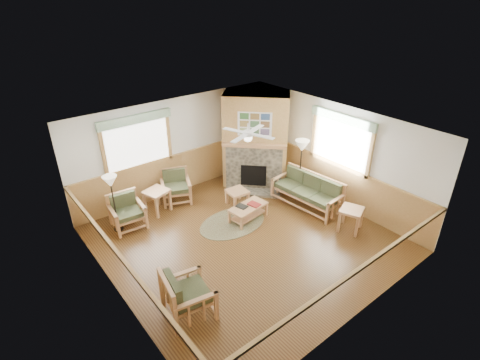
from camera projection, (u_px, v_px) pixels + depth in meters
floor at (245, 239)px, 8.78m from camera, size 6.00×6.00×0.01m
ceiling at (246, 131)px, 7.51m from camera, size 6.00×6.00×0.01m
wall_back at (176, 147)px, 10.21m from camera, size 6.00×0.02×2.70m
wall_front at (363, 260)px, 6.07m from camera, size 6.00×0.02×2.70m
wall_left at (112, 242)px, 6.49m from camera, size 0.02×6.00×2.70m
wall_right at (334, 154)px, 9.80m from camera, size 0.02×6.00×2.70m
wainscot at (245, 220)px, 8.52m from camera, size 6.00×6.00×1.10m
fireplace at (256, 140)px, 10.69m from camera, size 3.11×3.11×2.70m
window_back at (133, 114)px, 9.02m from camera, size 1.90×0.16×1.50m
window_right at (345, 113)px, 9.08m from camera, size 0.16×1.90×1.50m
ceiling_fan at (248, 125)px, 7.90m from camera, size 1.59×1.59×0.36m
sofa at (307, 192)px, 9.89m from camera, size 1.92×0.94×0.86m
armchair_back_left at (127, 212)px, 9.04m from camera, size 0.81×0.81×0.84m
armchair_back_right at (176, 187)px, 10.14m from camera, size 0.99×0.99×0.85m
armchair_left at (188, 294)px, 6.62m from camera, size 0.94×0.94×0.91m
coffee_table at (248, 213)px, 9.42m from camera, size 1.04×0.61×0.39m
end_table_chairs at (157, 201)px, 9.70m from camera, size 0.69×0.67×0.62m
end_table_sofa at (350, 219)px, 8.98m from camera, size 0.67×0.66×0.59m
footstool at (237, 197)px, 10.05m from camera, size 0.54×0.54×0.43m
braided_rug at (233, 223)px, 9.36m from camera, size 2.32×2.32×0.01m
floor_lamp_left at (114, 204)px, 8.79m from camera, size 0.43×0.43×1.47m
floor_lamp_right at (300, 169)px, 10.18m from camera, size 0.51×0.51×1.67m
book_red at (254, 204)px, 9.37m from camera, size 0.28×0.34×0.03m
book_dark at (242, 206)px, 9.28m from camera, size 0.26×0.31×0.03m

